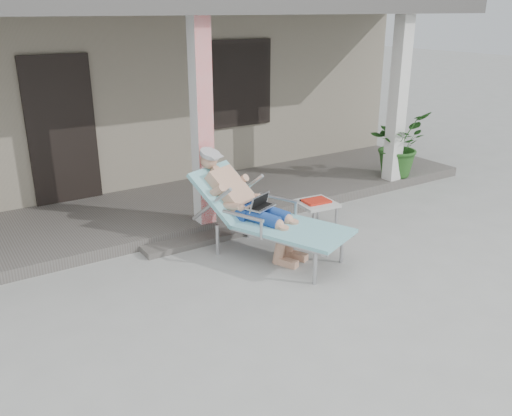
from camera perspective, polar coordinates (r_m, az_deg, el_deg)
ground at (r=5.73m, az=4.87°, el=-9.41°), size 60.00×60.00×0.00m
house at (r=10.92m, az=-16.60°, el=13.33°), size 10.40×5.40×3.30m
porch_deck at (r=8.06m, az=-8.16°, el=0.05°), size 10.00×2.00×0.15m
porch_overhang at (r=7.52m, az=-9.06°, el=19.71°), size 10.00×2.30×2.85m
porch_step at (r=7.11m, az=-4.21°, el=-2.93°), size 2.00×0.30×0.07m
lounger at (r=6.42m, az=0.10°, el=1.88°), size 1.44×2.08×1.31m
side_table at (r=7.27m, az=6.34°, el=0.33°), size 0.53×0.53×0.44m
potted_palm at (r=9.47m, az=14.71°, el=6.51°), size 1.18×1.09×1.07m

